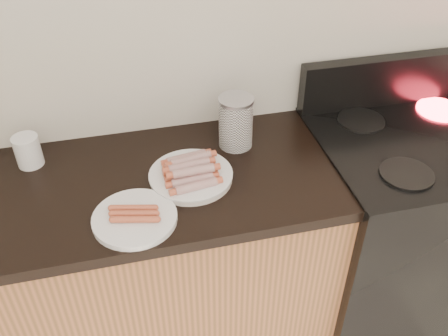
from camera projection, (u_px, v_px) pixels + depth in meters
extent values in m
cube|color=silver|center=(194.00, 23.00, 1.69)|extent=(4.00, 0.04, 2.60)
cube|color=#AC663E|center=(34.00, 297.00, 1.86)|extent=(2.20, 0.59, 0.86)
cube|color=black|center=(1.00, 208.00, 1.58)|extent=(2.20, 0.62, 0.04)
cube|color=black|center=(397.00, 230.00, 2.11)|extent=(0.76, 0.65, 0.90)
cube|color=black|center=(424.00, 141.00, 1.83)|extent=(0.76, 0.65, 0.01)
cube|color=black|center=(392.00, 80.00, 1.98)|extent=(0.76, 0.06, 0.20)
cylinder|color=black|center=(407.00, 174.00, 1.66)|extent=(0.18, 0.18, 0.01)
cylinder|color=black|center=(361.00, 120.00, 1.92)|extent=(0.18, 0.18, 0.01)
cylinder|color=#FF1E2D|center=(440.00, 110.00, 1.98)|extent=(0.18, 0.18, 0.01)
cylinder|color=white|center=(191.00, 177.00, 1.66)|extent=(0.32, 0.32, 0.02)
cylinder|color=silver|center=(135.00, 218.00, 1.50)|extent=(0.30, 0.30, 0.02)
cylinder|color=maroon|center=(195.00, 186.00, 1.58)|extent=(0.14, 0.04, 0.03)
cylinder|color=maroon|center=(193.00, 180.00, 1.61)|extent=(0.14, 0.04, 0.03)
cylinder|color=maroon|center=(192.00, 174.00, 1.63)|extent=(0.14, 0.04, 0.03)
cylinder|color=maroon|center=(190.00, 168.00, 1.66)|extent=(0.14, 0.04, 0.03)
cylinder|color=maroon|center=(188.00, 163.00, 1.68)|extent=(0.14, 0.04, 0.03)
cylinder|color=maroon|center=(186.00, 157.00, 1.70)|extent=(0.14, 0.04, 0.03)
cylinder|color=maroon|center=(192.00, 171.00, 1.60)|extent=(0.14, 0.04, 0.03)
cylinder|color=maroon|center=(190.00, 165.00, 1.63)|extent=(0.14, 0.04, 0.03)
cylinder|color=maroon|center=(189.00, 160.00, 1.65)|extent=(0.14, 0.04, 0.03)
cylinder|color=#DE7653|center=(135.00, 219.00, 1.47)|extent=(0.13, 0.05, 0.02)
cylinder|color=#DE7653|center=(134.00, 214.00, 1.49)|extent=(0.13, 0.05, 0.02)
cylinder|color=#DE7653|center=(133.00, 208.00, 1.51)|extent=(0.13, 0.05, 0.02)
cylinder|color=white|center=(236.00, 123.00, 1.77)|extent=(0.12, 0.12, 0.18)
cylinder|color=silver|center=(236.00, 100.00, 1.71)|extent=(0.12, 0.12, 0.01)
cylinder|color=white|center=(28.00, 151.00, 1.70)|extent=(0.11, 0.11, 0.11)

